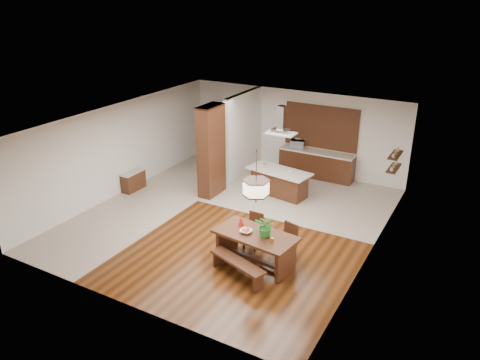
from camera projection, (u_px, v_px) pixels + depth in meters
The scene contains 25 objects.
room_shell at pixel (230, 150), 12.71m from camera, with size 9.00×9.04×2.92m.
tile_hallway at pixel (156, 198), 14.74m from camera, with size 2.50×9.00×0.01m, color #AFA192.
tile_kitchen at pixel (304, 195), 14.95m from camera, with size 5.50×4.00×0.01m, color #AFA192.
soffit_band at pixel (230, 121), 12.40m from camera, with size 8.00×9.00×0.02m, color #422610.
partition_pier at pixel (211, 151), 14.55m from camera, with size 0.45×1.00×2.90m, color black.
partition_stub at pixel (244, 134), 16.24m from camera, with size 0.18×2.40×2.90m, color silver.
hallway_console at pixel (133, 181), 15.26m from camera, with size 0.37×0.88×0.63m, color black.
hallway_doorway at pixel (228, 132), 17.87m from camera, with size 1.10×0.20×2.10m, color black.
rear_counter at pixel (316, 164), 16.25m from camera, with size 2.60×0.62×0.95m.
kitchen_window at pixel (322, 127), 15.98m from camera, with size 2.60×0.08×1.50m, color brown.
shelf_lower at pixel (394, 168), 13.32m from camera, with size 0.26×0.90×0.04m, color black.
shelf_upper at pixel (395, 155), 13.16m from camera, with size 0.26×0.90×0.04m, color black.
dining_table at pixel (255, 242), 11.06m from camera, with size 2.06×1.22×0.81m.
dining_bench at pixel (237, 269), 10.68m from camera, with size 1.55×0.34×0.44m, color black, non-canonical shape.
dining_chair_left at pixel (253, 231), 11.82m from camera, with size 0.41×0.41×0.92m, color black, non-canonical shape.
dining_chair_right at pixel (286, 243), 11.28m from camera, with size 0.41×0.41×0.93m, color black, non-canonical shape.
pendant_lantern at pixel (256, 177), 10.43m from camera, with size 0.64×0.64×1.31m, color #FBEEC0, non-canonical shape.
foliage_plant at pixel (266, 226), 10.75m from camera, with size 0.49×0.42×0.54m, color #2B7D29.
fruit_bowl at pixel (246, 231), 11.01m from camera, with size 0.28×0.28×0.07m, color #BDB4A5.
napkin_cone at pixel (241, 221), 11.32m from camera, with size 0.15×0.15×0.23m, color #B1130C.
gold_ornament at pixel (272, 240), 10.60m from camera, with size 0.08×0.08×0.11m, color gold.
kitchen_island at pixel (279, 182), 14.87m from camera, with size 2.16×1.21×0.84m.
range_hood at pixel (281, 120), 14.10m from camera, with size 0.90×0.55×0.87m, color silver, non-canonical shape.
island_cup at pixel (290, 172), 14.44m from camera, with size 0.12×0.12×0.09m, color white.
microwave at pixel (297, 144), 16.39m from camera, with size 0.48×0.33×0.27m, color silver.
Camera 1 is at (6.12, -10.39, 6.18)m, focal length 35.00 mm.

